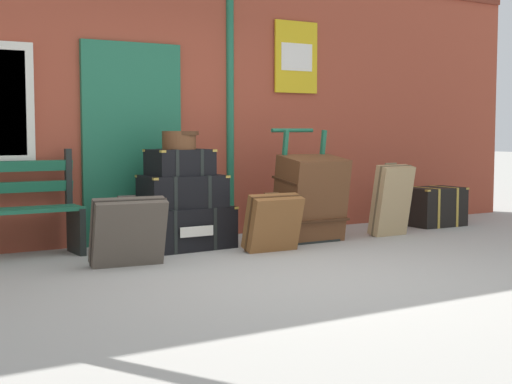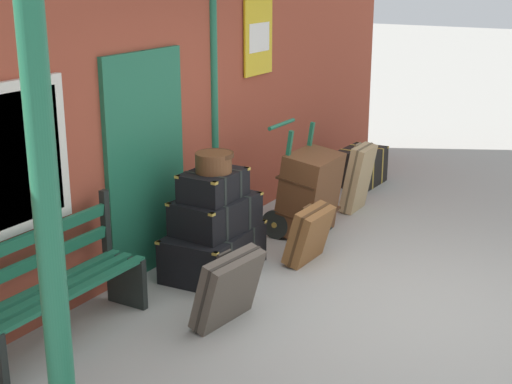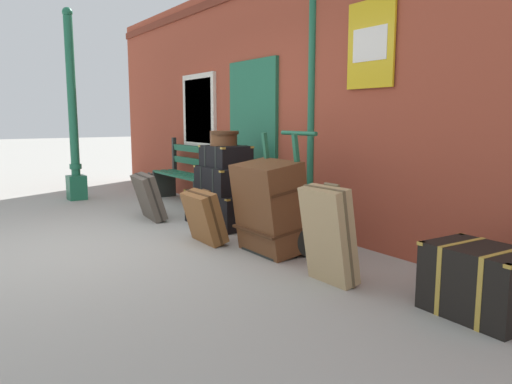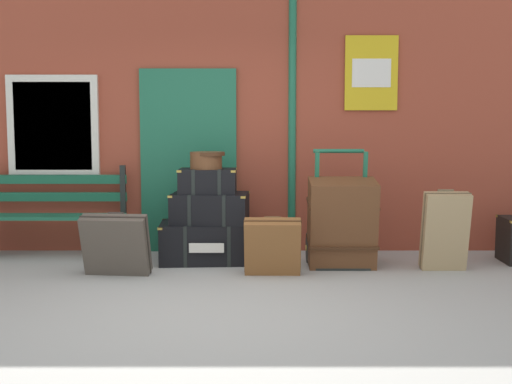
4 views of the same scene
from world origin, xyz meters
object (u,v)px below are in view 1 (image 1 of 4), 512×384
Objects in this scene: steamer_trunk_middle at (182,191)px; steamer_trunk_base at (179,228)px; corner_trunk at (434,206)px; steamer_trunk_top at (180,162)px; suitcase_caramel at (392,200)px; porters_trolley at (301,214)px; round_hatbox at (179,139)px; suitcase_brown at (128,232)px; suitcase_beige at (273,223)px; large_brown_trunk at (311,198)px.

steamer_trunk_base is at bearing 162.91° from steamer_trunk_middle.
steamer_trunk_top is at bearing 179.12° from corner_trunk.
corner_trunk is at bearing -0.88° from steamer_trunk_top.
suitcase_caramel is (2.43, -0.46, 0.19)m from steamer_trunk_base.
porters_trolley is at bearing -5.76° from steamer_trunk_top.
corner_trunk is at bearing 20.40° from suitcase_caramel.
steamer_trunk_top is 0.87× the size of corner_trunk.
steamer_trunk_base is 0.89m from round_hatbox.
steamer_trunk_top is 2.51m from suitcase_caramel.
round_hatbox is (-0.03, -0.01, 0.52)m from steamer_trunk_middle.
suitcase_brown is at bearing -140.33° from steamer_trunk_base.
porters_trolley is at bearing -5.91° from steamer_trunk_base.
suitcase_beige is (1.52, 0.02, -0.02)m from suitcase_brown.
steamer_trunk_top is 1.66× the size of round_hatbox.
steamer_trunk_top is (0.01, -0.00, 0.66)m from steamer_trunk_base.
suitcase_brown is 0.95× the size of corner_trunk.
steamer_trunk_middle is (0.03, -0.01, 0.37)m from steamer_trunk_base.
steamer_trunk_middle is 1.27× the size of suitcase_brown.
suitcase_brown is (-0.84, -0.70, 0.10)m from steamer_trunk_base.
steamer_trunk_base is 1.57× the size of suitcase_brown.
steamer_trunk_base is 0.87× the size of porters_trolley.
steamer_trunk_base is at bearing 39.67° from suitcase_brown.
round_hatbox is at bearing 174.98° from porters_trolley.
porters_trolley is 1.47× the size of suitcase_caramel.
round_hatbox is 2.57m from suitcase_caramel.
large_brown_trunk is 1.03m from suitcase_caramel.
corner_trunk is (3.47, -0.05, -0.34)m from steamer_trunk_middle.
suitcase_beige is (0.69, -0.65, -0.82)m from round_hatbox.
suitcase_beige is (-1.74, -0.22, -0.12)m from suitcase_caramel.
steamer_trunk_middle is 1.46× the size of suitcase_beige.
steamer_trunk_middle is 1.03× the size of suitcase_caramel.
suitcase_caramel is 1.23× the size of suitcase_brown.
suitcase_caramel is at bearing -10.22° from round_hatbox.
steamer_trunk_top reaches higher than suitcase_brown.
large_brown_trunk is 0.83m from suitcase_beige.
steamer_trunk_top is 1.23m from suitcase_brown.
porters_trolley is at bearing 36.36° from suitcase_beige.
suitcase_beige is 2.89m from corner_trunk.
porters_trolley is at bearing 13.78° from suitcase_brown.
steamer_trunk_top is at bearing 169.34° from suitcase_caramel.
steamer_trunk_middle is 0.53m from round_hatbox.
steamer_trunk_top is at bearing 167.51° from steamer_trunk_middle.
suitcase_beige is (0.65, -0.67, -0.29)m from steamer_trunk_middle.
round_hatbox reaches higher than suitcase_brown.
large_brown_trunk reaches higher than corner_trunk.
steamer_trunk_top is 0.65× the size of large_brown_trunk.
steamer_trunk_base is 3.51m from corner_trunk.
steamer_trunk_base is at bearing 151.16° from steamer_trunk_top.
steamer_trunk_middle reaches higher than suitcase_brown.
suitcase_beige is at bearing -143.64° from porters_trolley.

